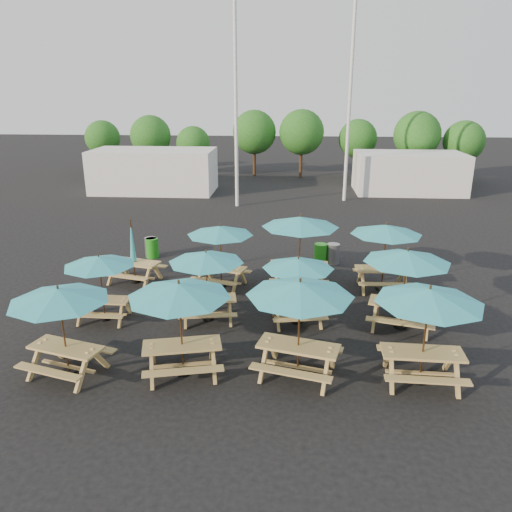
# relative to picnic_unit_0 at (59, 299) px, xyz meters

# --- Properties ---
(ground) EXTENTS (120.00, 120.00, 0.00)m
(ground) POSITION_rel_picnic_unit_0_xyz_m (4.16, 4.60, -2.00)
(ground) COLOR black
(ground) RESTS_ON ground
(picnic_unit_0) EXTENTS (2.89, 2.89, 2.28)m
(picnic_unit_0) POSITION_rel_picnic_unit_0_xyz_m (0.00, 0.00, 0.00)
(picnic_unit_0) COLOR #AB894C
(picnic_unit_0) RESTS_ON ground
(picnic_unit_1) EXTENTS (2.11, 2.11, 2.04)m
(picnic_unit_1) POSITION_rel_picnic_unit_0_xyz_m (-0.21, 3.03, -0.22)
(picnic_unit_1) COLOR #AB894C
(picnic_unit_1) RESTS_ON ground
(picnic_unit_2) EXTENTS (2.19, 2.02, 2.35)m
(picnic_unit_2) POSITION_rel_picnic_unit_0_xyz_m (-0.21, 6.12, -1.04)
(picnic_unit_2) COLOR #AB894C
(picnic_unit_2) RESTS_ON ground
(picnic_unit_3) EXTENTS (2.93, 2.93, 2.39)m
(picnic_unit_3) POSITION_rel_picnic_unit_0_xyz_m (2.78, 0.24, 0.10)
(picnic_unit_3) COLOR #AB894C
(picnic_unit_3) RESTS_ON ground
(picnic_unit_4) EXTENTS (2.54, 2.54, 2.17)m
(picnic_unit_4) POSITION_rel_picnic_unit_0_xyz_m (2.91, 3.24, -0.10)
(picnic_unit_4) COLOR #AB894C
(picnic_unit_4) RESTS_ON ground
(picnic_unit_5) EXTENTS (2.85, 2.85, 2.23)m
(picnic_unit_5) POSITION_rel_picnic_unit_0_xyz_m (2.95, 5.91, -0.05)
(picnic_unit_5) COLOR #AB894C
(picnic_unit_5) RESTS_ON ground
(picnic_unit_6) EXTENTS (3.09, 3.09, 2.47)m
(picnic_unit_6) POSITION_rel_picnic_unit_0_xyz_m (5.58, 0.34, 0.16)
(picnic_unit_6) COLOR #AB894C
(picnic_unit_6) RESTS_ON ground
(picnic_unit_7) EXTENTS (2.42, 2.42, 2.03)m
(picnic_unit_7) POSITION_rel_picnic_unit_0_xyz_m (5.58, 3.22, -0.22)
(picnic_unit_7) COLOR #AB894C
(picnic_unit_7) RESTS_ON ground
(picnic_unit_8) EXTENTS (2.64, 2.64, 2.57)m
(picnic_unit_8) POSITION_rel_picnic_unit_0_xyz_m (5.67, 6.06, 0.25)
(picnic_unit_8) COLOR #AB894C
(picnic_unit_8) RESTS_ON ground
(picnic_unit_9) EXTENTS (2.55, 2.55, 2.41)m
(picnic_unit_9) POSITION_rel_picnic_unit_0_xyz_m (8.48, 0.27, 0.11)
(picnic_unit_9) COLOR #AB894C
(picnic_unit_9) RESTS_ON ground
(picnic_unit_10) EXTENTS (2.98, 2.98, 2.38)m
(picnic_unit_10) POSITION_rel_picnic_unit_0_xyz_m (8.60, 3.12, 0.09)
(picnic_unit_10) COLOR #AB894C
(picnic_unit_10) RESTS_ON ground
(picnic_unit_11) EXTENTS (2.45, 2.45, 2.35)m
(picnic_unit_11) POSITION_rel_picnic_unit_0_xyz_m (8.54, 6.04, 0.05)
(picnic_unit_11) COLOR #AB894C
(picnic_unit_11) RESTS_ON ground
(waste_bin_0) EXTENTS (0.51, 0.51, 0.81)m
(waste_bin_0) POSITION_rel_picnic_unit_0_xyz_m (-0.31, 8.89, -1.60)
(waste_bin_0) COLOR #1F8618
(waste_bin_0) RESTS_ON ground
(waste_bin_1) EXTENTS (0.51, 0.51, 0.81)m
(waste_bin_1) POSITION_rel_picnic_unit_0_xyz_m (-0.39, 8.99, -1.60)
(waste_bin_1) COLOR gray
(waste_bin_1) RESTS_ON ground
(waste_bin_2) EXTENTS (0.51, 0.51, 0.81)m
(waste_bin_2) POSITION_rel_picnic_unit_0_xyz_m (6.55, 8.61, -1.60)
(waste_bin_2) COLOR #1F8618
(waste_bin_2) RESTS_ON ground
(waste_bin_3) EXTENTS (0.51, 0.51, 0.81)m
(waste_bin_3) POSITION_rel_picnic_unit_0_xyz_m (7.06, 8.65, -1.60)
(waste_bin_3) COLOR gray
(waste_bin_3) RESTS_ON ground
(mast_0) EXTENTS (0.20, 0.20, 12.00)m
(mast_0) POSITION_rel_picnic_unit_0_xyz_m (2.16, 18.60, 4.00)
(mast_0) COLOR silver
(mast_0) RESTS_ON ground
(mast_1) EXTENTS (0.20, 0.20, 12.00)m
(mast_1) POSITION_rel_picnic_unit_0_xyz_m (8.66, 20.60, 4.00)
(mast_1) COLOR silver
(mast_1) RESTS_ON ground
(event_tent_0) EXTENTS (8.00, 4.00, 2.80)m
(event_tent_0) POSITION_rel_picnic_unit_0_xyz_m (-3.84, 22.60, -0.60)
(event_tent_0) COLOR silver
(event_tent_0) RESTS_ON ground
(event_tent_1) EXTENTS (7.00, 4.00, 2.60)m
(event_tent_1) POSITION_rel_picnic_unit_0_xyz_m (13.16, 23.60, -0.70)
(event_tent_1) COLOR silver
(event_tent_1) RESTS_ON ground
(tree_0) EXTENTS (2.80, 2.80, 4.24)m
(tree_0) POSITION_rel_picnic_unit_0_xyz_m (-9.91, 29.85, 0.83)
(tree_0) COLOR #382314
(tree_0) RESTS_ON ground
(tree_1) EXTENTS (3.11, 3.11, 4.72)m
(tree_1) POSITION_rel_picnic_unit_0_xyz_m (-5.58, 28.51, 1.15)
(tree_1) COLOR #382314
(tree_1) RESTS_ON ground
(tree_2) EXTENTS (2.59, 2.59, 3.93)m
(tree_2) POSITION_rel_picnic_unit_0_xyz_m (-2.23, 28.26, 0.62)
(tree_2) COLOR #382314
(tree_2) RESTS_ON ground
(tree_3) EXTENTS (3.36, 3.36, 5.09)m
(tree_3) POSITION_rel_picnic_unit_0_xyz_m (2.41, 29.32, 1.40)
(tree_3) COLOR #382314
(tree_3) RESTS_ON ground
(tree_4) EXTENTS (3.41, 3.41, 5.17)m
(tree_4) POSITION_rel_picnic_unit_0_xyz_m (6.06, 28.86, 1.46)
(tree_4) COLOR #382314
(tree_4) RESTS_ON ground
(tree_5) EXTENTS (2.94, 2.94, 4.45)m
(tree_5) POSITION_rel_picnic_unit_0_xyz_m (10.39, 29.28, 0.97)
(tree_5) COLOR #382314
(tree_5) RESTS_ON ground
(tree_6) EXTENTS (3.38, 3.38, 5.13)m
(tree_6) POSITION_rel_picnic_unit_0_xyz_m (14.40, 27.50, 1.42)
(tree_6) COLOR #382314
(tree_6) RESTS_ON ground
(tree_7) EXTENTS (2.95, 2.95, 4.48)m
(tree_7) POSITION_rel_picnic_unit_0_xyz_m (17.79, 27.53, 0.99)
(tree_7) COLOR #382314
(tree_7) RESTS_ON ground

